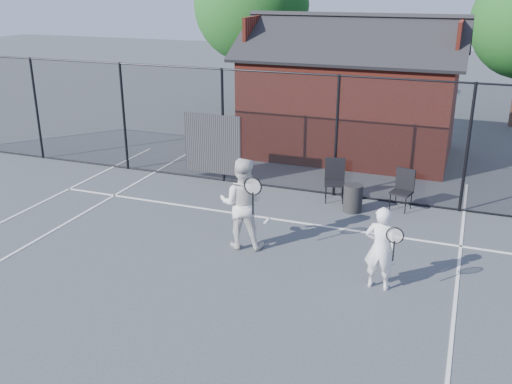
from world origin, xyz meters
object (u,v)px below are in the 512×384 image
(player_front, at_px, (381,248))
(player_back, at_px, (242,203))
(waste_bin, at_px, (353,198))
(chair_right, at_px, (402,191))
(chair_left, at_px, (335,181))
(clubhouse, at_px, (351,101))

(player_front, height_order, player_back, player_back)
(waste_bin, bearing_deg, chair_right, 25.95)
(player_back, height_order, chair_left, player_back)
(clubhouse, bearing_deg, chair_left, -82.18)
(chair_left, bearing_deg, waste_bin, -56.65)
(player_back, bearing_deg, chair_left, 70.27)
(clubhouse, distance_m, chair_left, 4.58)
(waste_bin, bearing_deg, player_front, -71.07)
(player_back, bearing_deg, clubhouse, 86.03)
(waste_bin, bearing_deg, clubhouse, 103.35)
(player_back, height_order, chair_right, player_back)
(chair_left, height_order, waste_bin, chair_left)
(clubhouse, bearing_deg, player_front, -74.35)
(clubhouse, distance_m, chair_right, 5.04)
(chair_right, relative_size, waste_bin, 1.45)
(clubhouse, relative_size, player_back, 3.51)
(chair_right, distance_m, waste_bin, 1.15)
(clubhouse, xyz_separation_m, chair_right, (2.19, -4.40, -1.14))
(clubhouse, xyz_separation_m, chair_left, (0.60, -4.40, -1.10))
(clubhouse, distance_m, player_back, 7.59)
(chair_right, bearing_deg, player_front, -74.74)
(player_front, xyz_separation_m, chair_right, (-0.12, 3.84, -0.29))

